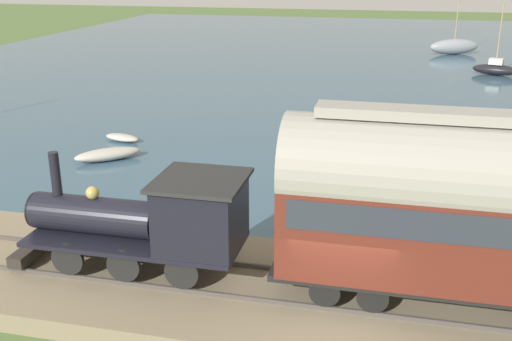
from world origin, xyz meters
The scene contains 10 objects.
ground_plane centered at (0.00, 0.00, 0.00)m, with size 200.00×200.00×0.00m, color #516B38.
harbor_water centered at (43.92, 0.00, 0.00)m, with size 80.00×80.00×0.01m.
rail_embankment centered at (0.85, 0.00, 0.26)m, with size 5.55×56.00×0.65m.
steam_locomotive centered at (0.85, 4.94, 2.15)m, with size 2.27×6.36×3.10m.
passenger_coach centered at (0.85, -2.80, 3.27)m, with size 2.48×9.10×4.79m.
sailboat_gray centered at (47.94, -6.21, 0.76)m, with size 3.40×5.08×8.78m.
sailboat_black centered at (37.27, -8.54, 0.55)m, with size 2.30×3.66×8.18m.
rowboat_far_out centered at (6.48, -2.66, 0.27)m, with size 1.84×2.28×0.52m.
rowboat_near_shore centered at (13.77, 12.12, 0.19)m, with size 1.13×2.02×0.36m.
rowboat_mid_harbor centered at (10.86, 11.45, 0.28)m, with size 2.63×2.87×0.55m.
Camera 1 is at (-12.59, -0.86, 8.55)m, focal length 42.00 mm.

